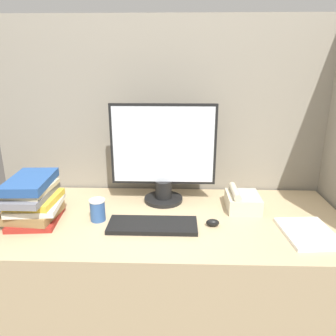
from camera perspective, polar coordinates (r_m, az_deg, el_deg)
cubicle_panel_rear at (r=1.96m, az=1.24°, el=-0.16°), size 2.07×0.04×1.70m
desk at (r=1.82m, az=0.97°, el=-19.13°), size 1.67×0.76×0.74m
monitor at (r=1.72m, az=-0.83°, el=1.99°), size 0.55×0.21×0.53m
keyboard at (r=1.53m, az=-2.69°, el=-9.92°), size 0.41×0.16×0.02m
mouse at (r=1.55m, az=7.78°, el=-9.41°), size 0.06×0.04×0.03m
coffee_cup at (r=1.61m, az=-12.16°, el=-7.15°), size 0.08×0.08×0.11m
book_stack at (r=1.68m, az=-22.55°, el=-5.12°), size 0.27×0.32×0.21m
desk_telephone at (r=1.74m, az=12.80°, el=-5.61°), size 0.16×0.19×0.11m
paper_pile at (r=1.60m, az=23.27°, el=-10.37°), size 0.23×0.29×0.02m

